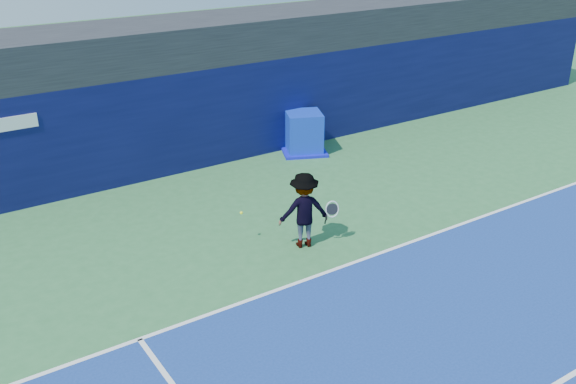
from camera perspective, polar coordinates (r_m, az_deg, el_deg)
name	(u,v)px	position (r m, az deg, el deg)	size (l,w,h in m)	color
ground	(452,331)	(12.71, 14.38, -11.89)	(80.00, 80.00, 0.00)	#306C3A
baseline	(352,263)	(14.49, 5.71, -6.31)	(24.00, 0.10, 0.01)	white
stadium_band	(180,41)	(20.14, -9.55, 13.12)	(36.00, 3.00, 1.20)	black
back_wall_assembly	(199,116)	(19.76, -7.93, 6.72)	(36.00, 1.03, 3.00)	#0B0D3C
equipment_cart	(304,134)	(20.74, 1.40, 5.17)	(1.81, 1.81, 1.32)	#0D2CBA
tennis_player	(304,210)	(14.76, 1.43, -1.63)	(1.42, 1.03, 1.82)	white
tennis_ball	(241,213)	(14.98, -4.18, -1.86)	(0.07, 0.07, 0.07)	yellow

